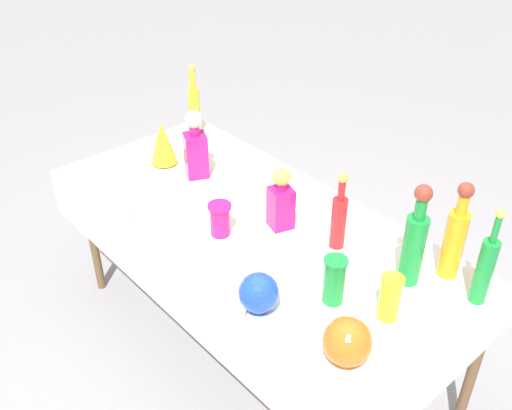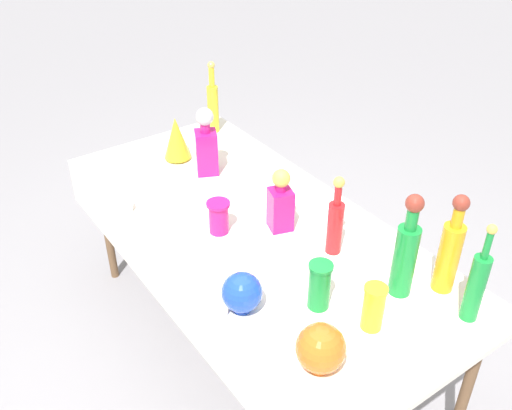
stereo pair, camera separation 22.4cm
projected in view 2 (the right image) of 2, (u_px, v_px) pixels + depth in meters
The scene contains 17 objects.
ground_plane at pixel (256, 346), 2.89m from camera, with size 40.00×40.00×0.00m, color gray.
display_table at pixel (251, 236), 2.48m from camera, with size 2.05×0.93×0.76m.
tall_bottle_0 at pixel (476, 284), 1.92m from camera, with size 0.06×0.06×0.40m.
tall_bottle_1 at pixel (406, 252), 2.01m from camera, with size 0.08×0.08×0.42m.
tall_bottle_2 at pixel (450, 251), 2.03m from camera, with size 0.08×0.08×0.41m.
tall_bottle_3 at pixel (335, 222), 2.23m from camera, with size 0.06×0.06×0.35m.
tall_bottle_4 at pixel (213, 104), 3.13m from camera, with size 0.06×0.06×0.40m.
square_decanter_0 at pixel (281, 202), 2.37m from camera, with size 0.12×0.12×0.28m.
square_decanter_1 at pixel (206, 144), 2.75m from camera, with size 0.14×0.14×0.34m.
slender_vase_0 at pixel (374, 306), 1.91m from camera, with size 0.08×0.08×0.18m.
slender_vase_1 at pixel (320, 284), 1.99m from camera, with size 0.09×0.09×0.19m.
slender_vase_2 at pixel (219, 216), 2.38m from camera, with size 0.10×0.10×0.15m.
fluted_vase_0 at pixel (176, 138), 2.89m from camera, with size 0.14×0.14×0.23m.
round_bowl_0 at pixel (242, 292), 1.99m from camera, with size 0.15×0.15×0.15m.
round_bowl_1 at pixel (321, 348), 1.76m from camera, with size 0.16×0.16×0.17m.
price_tag_left at pixel (223, 307), 2.01m from camera, with size 0.05×0.01×0.05m, color white.
price_tag_center at pixel (131, 205), 2.55m from camera, with size 0.05×0.01×0.04m, color white.
Camera 2 is at (1.64, -1.16, 2.19)m, focal length 40.00 mm.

